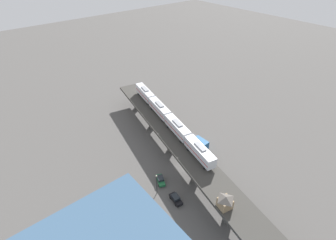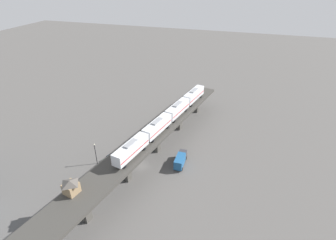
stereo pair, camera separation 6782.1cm
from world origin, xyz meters
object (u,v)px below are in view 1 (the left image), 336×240
Objects in this scene: delivery_truck at (199,142)px; street_lamp at (157,183)px; street_car_green at (161,180)px; signal_hut at (225,202)px; street_car_black at (176,199)px; subway_train at (168,117)px.

delivery_truck is 1.04× the size of street_lamp.
signal_hut is at bearing 97.07° from street_car_green.
signal_hut is 0.55× the size of street_lamp.
street_car_green and street_car_black have the same top height.
street_lamp is at bearing 42.92° from subway_train.
signal_hut is 19.69m from street_lamp.
street_car_black is (14.50, 20.94, -9.16)m from subway_train.
street_car_green is (13.53, 13.10, -9.16)m from subway_train.
street_car_green is 0.68× the size of street_lamp.
delivery_truck is at bearing -124.96° from signal_hut.
street_car_black is 6.61m from street_lamp.
street_car_green is at bearing -142.36° from street_lamp.
street_car_green is 0.66× the size of delivery_truck.
street_car_green is 1.03× the size of street_car_black.
delivery_truck is at bearing -167.46° from street_car_green.
signal_hut is at bearing 55.04° from delivery_truck.
street_lamp reaches higher than street_car_black.
subway_train is 27.06m from street_car_black.
street_lamp is at bearing 16.62° from delivery_truck.
delivery_truck is (-20.05, -4.46, 0.82)m from street_car_green.
street_lamp reaches higher than delivery_truck.
signal_hut is 0.80× the size of street_car_green.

